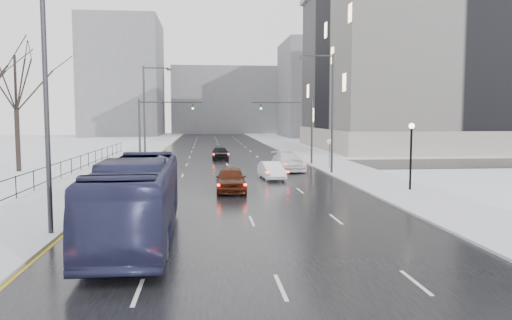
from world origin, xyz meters
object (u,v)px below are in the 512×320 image
object	(u,v)px
sedan_center_near	(231,179)
tree_park_e	(19,173)
sedan_right_near	(272,170)
sedan_center_far	(220,153)
lamppost_r_mid	(411,147)
no_uturn_sign	(330,144)
sedan_right_far	(288,162)
bus	(137,199)
streetlight_l_near	(52,98)
mast_signal_left	(151,124)
streetlight_r_mid	(330,107)
streetlight_l_far	(146,109)
mast_signal_right	(301,124)

from	to	relation	value
sedan_center_near	tree_park_e	bearing A→B (deg)	145.23
tree_park_e	sedan_right_near	size ratio (longest dim) A/B	3.31
sedan_center_far	lamppost_r_mid	bearing A→B (deg)	-65.90
no_uturn_sign	sedan_right_far	bearing A→B (deg)	-164.68
sedan_right_far	bus	bearing A→B (deg)	-117.76
streetlight_l_near	bus	distance (m)	5.29
lamppost_r_mid	bus	xyz separation A→B (m)	(-15.80, -10.95, -1.29)
bus	sedan_center_far	distance (m)	35.87
mast_signal_left	tree_park_e	bearing A→B (deg)	-159.81
bus	lamppost_r_mid	bearing A→B (deg)	33.65
tree_park_e	sedan_center_far	bearing A→B (deg)	31.03
tree_park_e	streetlight_r_mid	world-z (taller)	streetlight_r_mid
streetlight_l_far	sedan_right_far	world-z (taller)	streetlight_l_far
sedan_center_near	sedan_center_far	xyz separation A→B (m)	(0.00, 23.58, -0.06)
streetlight_r_mid	mast_signal_right	size ratio (longest dim) A/B	1.54
mast_signal_left	sedan_right_far	bearing A→B (deg)	-22.20
streetlight_l_far	sedan_center_far	size ratio (longest dim) A/B	2.30
bus	sedan_center_near	xyz separation A→B (m)	(4.30, 12.02, -0.81)
bus	sedan_right_near	bearing A→B (deg)	65.77
tree_park_e	streetlight_l_far	size ratio (longest dim) A/B	1.35
bus	sedan_right_far	world-z (taller)	bus
mast_signal_left	sedan_right_near	xyz separation A→B (m)	(10.26, -10.87, -3.40)
mast_signal_right	no_uturn_sign	bearing A→B (deg)	-64.89
sedan_center_near	sedan_right_far	size ratio (longest dim) A/B	0.86
sedan_center_near	mast_signal_left	bearing A→B (deg)	113.34
sedan_right_near	streetlight_l_near	bearing A→B (deg)	-129.11
mast_signal_right	sedan_right_far	distance (m)	6.43
streetlight_r_mid	streetlight_l_far	distance (m)	20.27
mast_signal_right	mast_signal_left	world-z (taller)	same
streetlight_l_near	sedan_center_near	xyz separation A→B (m)	(7.67, 11.07, -4.78)
sedan_center_near	sedan_right_far	world-z (taller)	sedan_center_near
bus	tree_park_e	bearing A→B (deg)	117.17
streetlight_l_near	sedan_right_far	world-z (taller)	streetlight_l_near
streetlight_l_far	no_uturn_sign	size ratio (longest dim) A/B	3.70
streetlight_l_far	lamppost_r_mid	xyz separation A→B (m)	(19.17, -22.00, -2.67)
streetlight_l_near	mast_signal_left	xyz separation A→B (m)	(0.84, 28.00, -1.51)
mast_signal_left	sedan_center_near	size ratio (longest dim) A/B	1.38
no_uturn_sign	sedan_right_near	distance (m)	9.43
mast_signal_right	streetlight_l_far	bearing A→B (deg)	165.52
streetlight_l_near	streetlight_l_far	world-z (taller)	same
streetlight_l_near	sedan_center_far	bearing A→B (deg)	77.52
streetlight_l_far	no_uturn_sign	bearing A→B (deg)	-24.73
tree_park_e	sedan_center_near	world-z (taller)	tree_park_e
mast_signal_right	sedan_right_far	bearing A→B (deg)	-112.89
streetlight_l_far	sedan_right_far	xyz separation A→B (m)	(13.34, -9.10, -4.78)
no_uturn_sign	bus	xyz separation A→B (m)	(-14.00, -24.95, -0.65)
tree_park_e	streetlight_l_near	distance (m)	26.61
streetlight_r_mid	lamppost_r_mid	bearing A→B (deg)	-74.18
no_uturn_sign	sedan_center_far	size ratio (longest dim) A/B	0.62
sedan_center_near	sedan_right_far	distance (m)	13.12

